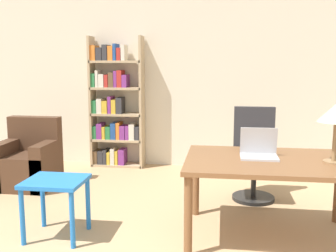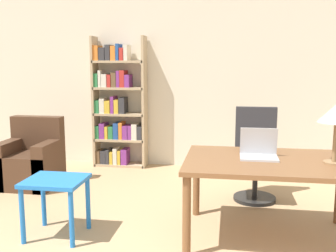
{
  "view_description": "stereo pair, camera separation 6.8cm",
  "coord_description": "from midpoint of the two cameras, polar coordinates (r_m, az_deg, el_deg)",
  "views": [
    {
      "loc": [
        0.5,
        -1.46,
        1.58
      ],
      "look_at": [
        -0.02,
        2.25,
        0.98
      ],
      "focal_mm": 42.0,
      "sensor_mm": 36.0,
      "label": 1
    },
    {
      "loc": [
        0.57,
        -1.45,
        1.58
      ],
      "look_at": [
        -0.02,
        2.25,
        0.98
      ],
      "focal_mm": 42.0,
      "sensor_mm": 36.0,
      "label": 2
    }
  ],
  "objects": [
    {
      "name": "side_table_blue",
      "position": [
        3.76,
        -15.49,
        -8.88
      ],
      "size": [
        0.53,
        0.47,
        0.55
      ],
      "color": "blue",
      "rests_on": "ground_plane"
    },
    {
      "name": "wall_back",
      "position": [
        6.01,
        3.9,
        6.86
      ],
      "size": [
        8.0,
        0.06,
        2.7
      ],
      "color": "beige",
      "rests_on": "ground_plane"
    },
    {
      "name": "laptop",
      "position": [
        3.67,
        13.55,
        -3.6
      ],
      "size": [
        0.33,
        0.26,
        0.27
      ],
      "color": "#B2B2B7",
      "rests_on": "desk"
    },
    {
      "name": "bookshelf",
      "position": [
        6.07,
        -7.15,
        2.7
      ],
      "size": [
        0.81,
        0.28,
        1.98
      ],
      "color": "tan",
      "rests_on": "ground_plane"
    },
    {
      "name": "office_chair",
      "position": [
        4.74,
        12.98,
        -4.45
      ],
      "size": [
        0.5,
        0.5,
        1.07
      ],
      "color": "black",
      "rests_on": "ground_plane"
    },
    {
      "name": "desk",
      "position": [
        3.65,
        15.33,
        -6.07
      ],
      "size": [
        1.54,
        1.05,
        0.73
      ],
      "color": "brown",
      "rests_on": "ground_plane"
    },
    {
      "name": "armchair",
      "position": [
        5.43,
        -18.88,
        -5.03
      ],
      "size": [
        0.7,
        0.65,
        0.88
      ],
      "color": "#472D1E",
      "rests_on": "ground_plane"
    }
  ]
}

